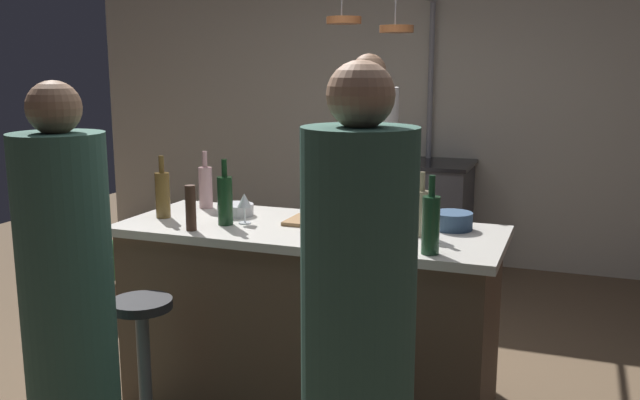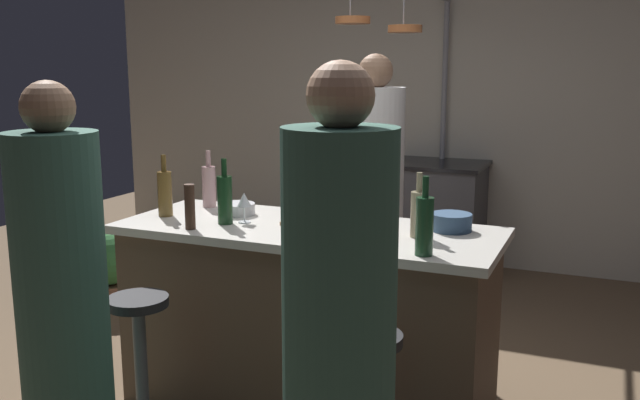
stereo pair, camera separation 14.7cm
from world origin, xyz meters
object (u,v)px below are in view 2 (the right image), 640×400
(guest_right, at_px, (339,354))
(wine_bottle_amber, at_px, (165,193))
(cutting_board, at_px, (320,222))
(mixing_bowl_steel, at_px, (237,209))
(wine_bottle_white, at_px, (419,213))
(wine_bottle_red, at_px, (225,199))
(bar_stool_left, at_px, (141,364))
(potted_plant, at_px, (108,265))
(stove_range, at_px, (433,217))
(chef, at_px, (374,206))
(pepper_mill, at_px, (190,207))
(wine_glass_near_right_guest, at_px, (244,201))
(wine_bottle_rose, at_px, (209,185))
(guest_left, at_px, (63,310))
(mixing_bowl_blue, at_px, (451,222))
(wine_glass_by_chef, at_px, (326,213))
(wine_bottle_green, at_px, (424,225))
(mixing_bowl_wooden, at_px, (371,229))

(guest_right, height_order, wine_bottle_amber, guest_right)
(cutting_board, height_order, mixing_bowl_steel, mixing_bowl_steel)
(wine_bottle_white, height_order, wine_bottle_red, wine_bottle_red)
(bar_stool_left, xyz_separation_m, potted_plant, (-1.33, 1.36, -0.08))
(stove_range, height_order, wine_bottle_amber, wine_bottle_amber)
(potted_plant, xyz_separation_m, wine_bottle_amber, (1.09, -0.81, 0.72))
(chef, distance_m, cutting_board, 1.00)
(pepper_mill, relative_size, wine_glass_near_right_guest, 1.44)
(wine_bottle_red, relative_size, wine_glass_near_right_guest, 2.15)
(wine_bottle_red, bearing_deg, pepper_mill, -119.52)
(potted_plant, bearing_deg, stove_range, 42.89)
(wine_bottle_rose, bearing_deg, potted_plant, 155.78)
(bar_stool_left, height_order, guest_left, guest_left)
(stove_range, xyz_separation_m, mixing_bowl_blue, (0.64, -2.27, 0.49))
(mixing_bowl_steel, bearing_deg, mixing_bowl_blue, 4.37)
(wine_glass_by_chef, height_order, mixing_bowl_blue, wine_glass_by_chef)
(wine_bottle_green, distance_m, mixing_bowl_blue, 0.46)
(guest_left, bearing_deg, mixing_bowl_wooden, 46.35)
(stove_range, bearing_deg, bar_stool_left, -99.44)
(guest_left, height_order, pepper_mill, guest_left)
(mixing_bowl_wooden, bearing_deg, potted_plant, 160.00)
(stove_range, xyz_separation_m, bar_stool_left, (-0.51, -3.07, -0.07))
(wine_bottle_amber, distance_m, wine_glass_near_right_guest, 0.44)
(bar_stool_left, bearing_deg, mixing_bowl_blue, 35.02)
(guest_left, height_order, mixing_bowl_wooden, guest_left)
(wine_bottle_white, relative_size, wine_bottle_green, 0.90)
(guest_right, relative_size, pepper_mill, 7.90)
(mixing_bowl_steel, bearing_deg, wine_glass_near_right_guest, -49.45)
(wine_bottle_rose, bearing_deg, pepper_mill, -67.61)
(cutting_board, bearing_deg, mixing_bowl_blue, 10.17)
(guest_right, height_order, cutting_board, guest_right)
(stove_range, distance_m, guest_right, 3.53)
(wine_bottle_amber, xyz_separation_m, wine_bottle_red, (0.36, -0.03, 0.00))
(pepper_mill, xyz_separation_m, wine_glass_by_chef, (0.63, 0.11, 0.00))
(bar_stool_left, bearing_deg, guest_left, -98.08)
(pepper_mill, bearing_deg, wine_bottle_rose, 112.39)
(wine_bottle_red, distance_m, wine_bottle_rose, 0.42)
(mixing_bowl_wooden, bearing_deg, cutting_board, 157.30)
(guest_left, distance_m, mixing_bowl_blue, 1.69)
(stove_range, height_order, bar_stool_left, stove_range)
(potted_plant, relative_size, cutting_board, 1.62)
(wine_bottle_white, bearing_deg, guest_left, -137.59)
(wine_bottle_amber, distance_m, wine_bottle_green, 1.39)
(potted_plant, relative_size, mixing_bowl_wooden, 3.01)
(cutting_board, height_order, mixing_bowl_blue, mixing_bowl_blue)
(pepper_mill, xyz_separation_m, mixing_bowl_blue, (1.11, 0.44, -0.07))
(guest_right, height_order, mixing_bowl_blue, guest_right)
(guest_right, bearing_deg, potted_plant, 143.81)
(potted_plant, relative_size, pepper_mill, 2.48)
(stove_range, relative_size, guest_right, 0.54)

